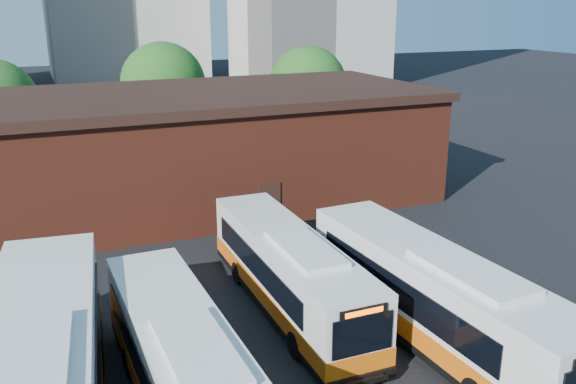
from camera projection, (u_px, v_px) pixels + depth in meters
name	position (u px, v px, depth m)	size (l,w,h in m)	color
bus_midwest	(186.00, 377.00, 16.53)	(2.64, 11.51, 3.12)	silver
bus_mideast	(290.00, 275.00, 22.69)	(2.48, 11.50, 3.12)	silver
bus_east	(435.00, 303.00, 20.35)	(3.20, 12.60, 3.40)	silver
depot_building	(182.00, 147.00, 34.78)	(28.60, 12.60, 6.40)	maroon
tree_mid	(163.00, 85.00, 47.29)	(6.56, 6.56, 8.36)	#382314
tree_east	(308.00, 85.00, 48.84)	(6.24, 6.24, 7.96)	#382314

